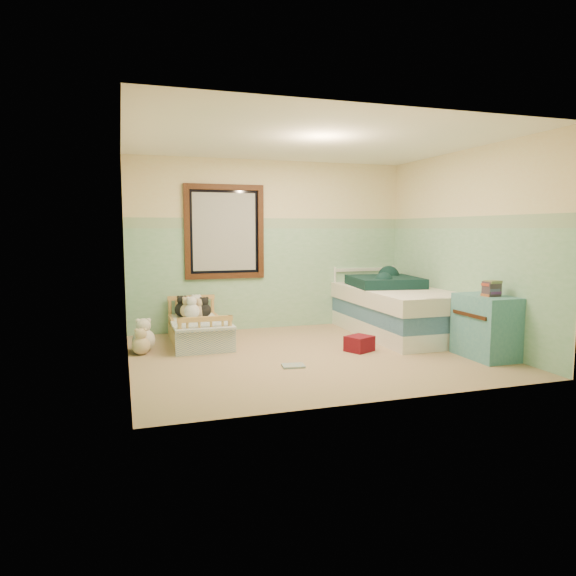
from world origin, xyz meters
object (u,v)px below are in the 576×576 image
object	(u,v)px
dresser	(486,327)
plush_floor_cream	(144,340)
plush_floor_tan	(141,346)
red_pillow	(359,344)
floor_book	(293,366)
toddler_bed_frame	(198,336)
twin_bed_frame	(397,327)

from	to	relation	value
dresser	plush_floor_cream	bearing A→B (deg)	157.66
plush_floor_tan	red_pillow	bearing A→B (deg)	-13.89
red_pillow	floor_book	distance (m)	1.10
toddler_bed_frame	red_pillow	bearing A→B (deg)	-30.90
toddler_bed_frame	plush_floor_cream	xyz separation A→B (m)	(-0.70, -0.27, 0.05)
toddler_bed_frame	dresser	world-z (taller)	dresser
toddler_bed_frame	floor_book	bearing A→B (deg)	-62.11
plush_floor_tan	floor_book	size ratio (longest dim) A/B	0.90
twin_bed_frame	toddler_bed_frame	bearing A→B (deg)	172.91
plush_floor_cream	twin_bed_frame	bearing A→B (deg)	-1.16
toddler_bed_frame	twin_bed_frame	world-z (taller)	twin_bed_frame
toddler_bed_frame	plush_floor_cream	world-z (taller)	plush_floor_cream
plush_floor_tan	floor_book	bearing A→B (deg)	-34.81
floor_book	toddler_bed_frame	bearing A→B (deg)	125.22
red_pillow	toddler_bed_frame	bearing A→B (deg)	149.10
toddler_bed_frame	plush_floor_cream	bearing A→B (deg)	-158.72
toddler_bed_frame	plush_floor_cream	distance (m)	0.75
floor_book	dresser	bearing A→B (deg)	0.04
toddler_bed_frame	dresser	size ratio (longest dim) A/B	1.82
plush_floor_tan	dresser	size ratio (longest dim) A/B	0.30
dresser	red_pillow	xyz separation A→B (m)	(-1.26, 0.74, -0.27)
plush_floor_cream	toddler_bed_frame	bearing A→B (deg)	21.28
toddler_bed_frame	dresser	bearing A→B (deg)	-30.69
toddler_bed_frame	dresser	distance (m)	3.58
plush_floor_tan	dresser	xyz separation A→B (m)	(3.81, -1.37, 0.26)
floor_book	red_pillow	bearing A→B (deg)	31.34
toddler_bed_frame	floor_book	distance (m)	1.74
plush_floor_tan	floor_book	world-z (taller)	plush_floor_tan
red_pillow	dresser	bearing A→B (deg)	-30.39
dresser	floor_book	size ratio (longest dim) A/B	3.04
floor_book	twin_bed_frame	bearing A→B (deg)	38.77
toddler_bed_frame	twin_bed_frame	size ratio (longest dim) A/B	0.61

